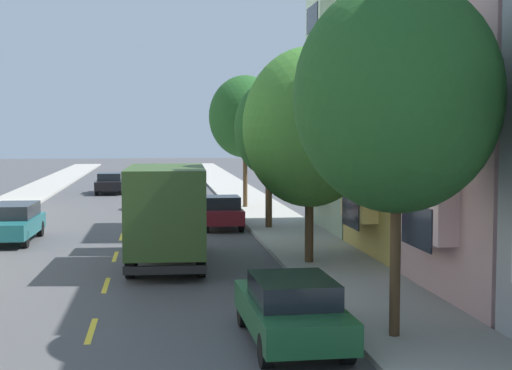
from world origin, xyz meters
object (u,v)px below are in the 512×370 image
(street_tree_farthest, at_px, (245,117))
(moving_black_sedan, at_px, (110,183))
(street_tree_second, at_px, (310,127))
(parked_wagon_teal, at_px, (13,222))
(street_tree_nearest, at_px, (397,96))
(parked_sedan_forest, at_px, (291,309))
(street_tree_third, at_px, (269,129))
(parked_hatchback_burgundy, at_px, (221,212))
(delivery_box_truck, at_px, (167,209))
(parked_sedan_sky, at_px, (191,176))

(street_tree_farthest, bearing_deg, moving_black_sedan, 124.86)
(street_tree_second, bearing_deg, parked_wagon_teal, 147.21)
(street_tree_nearest, height_order, street_tree_farthest, street_tree_nearest)
(street_tree_second, xyz_separation_m, street_tree_farthest, (0.00, 18.05, 0.65))
(parked_sedan_forest, distance_m, parked_wagon_teal, 17.87)
(street_tree_third, height_order, street_tree_farthest, street_tree_farthest)
(street_tree_farthest, relative_size, parked_sedan_forest, 1.62)
(parked_sedan_forest, bearing_deg, parked_wagon_teal, 118.23)
(parked_hatchback_burgundy, bearing_deg, delivery_box_truck, -105.87)
(street_tree_third, relative_size, parked_hatchback_burgundy, 1.61)
(delivery_box_truck, height_order, parked_wagon_teal, delivery_box_truck)
(street_tree_farthest, xyz_separation_m, parked_wagon_teal, (-10.63, -11.21, -4.38))
(street_tree_farthest, bearing_deg, parked_hatchback_burgundy, -103.97)
(street_tree_nearest, xyz_separation_m, parked_sedan_forest, (-2.18, 0.13, -4.39))
(street_tree_nearest, distance_m, parked_wagon_teal, 19.59)
(street_tree_nearest, xyz_separation_m, parked_sedan_sky, (-2.18, 45.58, -4.39))
(parked_wagon_teal, bearing_deg, moving_black_sedan, 83.96)
(parked_sedan_forest, xyz_separation_m, parked_wagon_teal, (-8.45, 15.75, 0.05))
(street_tree_third, bearing_deg, street_tree_nearest, -90.00)
(street_tree_farthest, bearing_deg, street_tree_second, -90.00)
(parked_sedan_sky, bearing_deg, delivery_box_truck, -93.88)
(street_tree_farthest, height_order, parked_wagon_teal, street_tree_farthest)
(delivery_box_truck, distance_m, parked_sedan_forest, 10.08)
(delivery_box_truck, distance_m, parked_wagon_teal, 8.58)
(street_tree_second, bearing_deg, parked_sedan_forest, -103.75)
(parked_hatchback_burgundy, height_order, parked_sedan_sky, parked_hatchback_burgundy)
(parked_sedan_forest, xyz_separation_m, moving_black_sedan, (-6.02, 38.72, 0.00))
(street_tree_nearest, distance_m, delivery_box_truck, 11.36)
(street_tree_second, bearing_deg, parked_sedan_sky, 93.41)
(street_tree_second, height_order, street_tree_farthest, street_tree_farthest)
(parked_hatchback_burgundy, height_order, parked_wagon_teal, same)
(parked_sedan_sky, bearing_deg, parked_hatchback_burgundy, -89.71)
(street_tree_third, relative_size, parked_wagon_teal, 1.36)
(moving_black_sedan, bearing_deg, delivery_box_truck, -82.94)
(delivery_box_truck, distance_m, parked_sedan_sky, 35.83)
(street_tree_third, relative_size, street_tree_farthest, 0.88)
(street_tree_second, xyz_separation_m, parked_sedan_forest, (-2.18, -8.90, -3.79))
(parked_wagon_teal, bearing_deg, street_tree_farthest, 46.51)
(street_tree_third, height_order, parked_sedan_forest, street_tree_third)
(delivery_box_truck, xyz_separation_m, parked_wagon_teal, (-6.02, 6.02, -1.06))
(street_tree_nearest, height_order, parked_wagon_teal, street_tree_nearest)
(parked_wagon_teal, xyz_separation_m, moving_black_sedan, (2.43, 22.98, -0.05))
(parked_sedan_forest, bearing_deg, street_tree_farthest, 85.38)
(parked_hatchback_burgundy, xyz_separation_m, moving_black_sedan, (-6.15, 20.00, -0.01))
(street_tree_farthest, bearing_deg, parked_sedan_forest, -94.62)
(street_tree_nearest, bearing_deg, moving_black_sedan, 101.92)
(street_tree_farthest, distance_m, parked_hatchback_burgundy, 9.56)
(street_tree_third, bearing_deg, delivery_box_truck, -119.32)
(street_tree_second, relative_size, parked_wagon_teal, 1.47)
(moving_black_sedan, bearing_deg, street_tree_nearest, -78.08)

